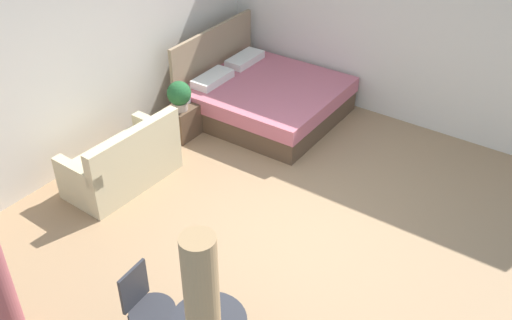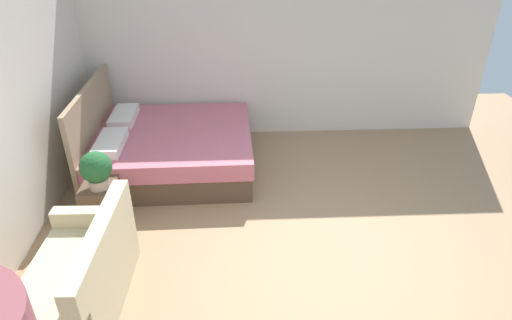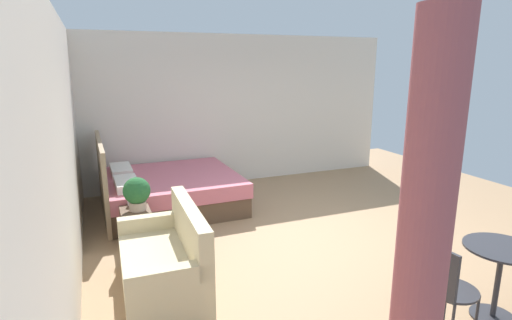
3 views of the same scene
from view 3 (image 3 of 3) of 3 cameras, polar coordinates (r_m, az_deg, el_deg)
The scene contains 11 objects.
ground_plane at distance 5.73m, azimuth 9.52°, elevation -10.92°, with size 9.36×9.23×0.02m, color #9E7A56.
wall_back at distance 4.52m, azimuth -25.61°, elevation 0.64°, with size 9.36×0.12×2.88m, color silver.
wall_right at distance 8.15m, azimuth -1.88°, elevation 7.08°, with size 0.12×6.23×2.88m, color silver.
bed at distance 6.85m, azimuth -12.33°, elevation -4.14°, with size 2.02×2.16×1.21m.
couch at distance 4.45m, azimuth -12.54°, elevation -14.04°, with size 1.49×0.82×0.91m.
nightstand at distance 5.71m, azimuth -16.51°, elevation -8.69°, with size 0.55×0.37×0.48m.
potted_plant at distance 5.46m, azimuth -16.35°, elevation -4.37°, with size 0.35×0.35×0.43m.
vase at distance 5.71m, azimuth -17.07°, elevation -5.32°, with size 0.10×0.10×0.16m.
balcony_table at distance 4.45m, azimuth 30.94°, elevation -12.95°, with size 0.66×0.66×0.72m.
cafe_chair_near_couch at distance 3.89m, azimuth 25.00°, elevation -15.48°, with size 0.47×0.47×0.89m.
curtain_right at distance 2.39m, azimuth 22.13°, elevation -13.25°, with size 0.27×0.27×2.60m.
Camera 3 is at (-4.42, 2.80, 2.33)m, focal length 28.56 mm.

